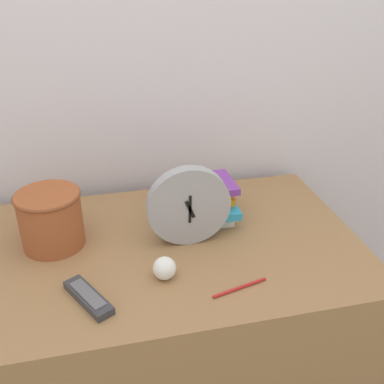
# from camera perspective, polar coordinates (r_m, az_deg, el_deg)

# --- Properties ---
(wall_back) EXTENTS (6.00, 0.04, 2.40)m
(wall_back) POSITION_cam_1_polar(r_m,az_deg,el_deg) (1.49, -7.43, 16.73)
(wall_back) COLOR silver
(wall_back) RESTS_ON ground_plane
(desk) EXTENTS (1.14, 0.68, 0.76)m
(desk) POSITION_cam_1_polar(r_m,az_deg,el_deg) (1.53, -3.64, -18.44)
(desk) COLOR olive
(desk) RESTS_ON ground_plane
(desk_clock) EXTENTS (0.23, 0.04, 0.23)m
(desk_clock) POSITION_cam_1_polar(r_m,az_deg,el_deg) (1.23, -0.42, -1.83)
(desk_clock) COLOR #99999E
(desk_clock) RESTS_ON desk
(book_stack) EXTENTS (0.25, 0.19, 0.13)m
(book_stack) POSITION_cam_1_polar(r_m,az_deg,el_deg) (1.37, 0.56, -1.33)
(book_stack) COLOR white
(book_stack) RESTS_ON desk
(basket) EXTENTS (0.18, 0.18, 0.16)m
(basket) POSITION_cam_1_polar(r_m,az_deg,el_deg) (1.30, -17.52, -3.13)
(basket) COLOR #994C28
(basket) RESTS_ON desk
(tv_remote) EXTENTS (0.12, 0.16, 0.02)m
(tv_remote) POSITION_cam_1_polar(r_m,az_deg,el_deg) (1.12, -13.04, -12.89)
(tv_remote) COLOR #333338
(tv_remote) RESTS_ON desk
(crumpled_paper_ball) EXTENTS (0.06, 0.06, 0.06)m
(crumpled_paper_ball) POSITION_cam_1_polar(r_m,az_deg,el_deg) (1.15, -3.51, -9.64)
(crumpled_paper_ball) COLOR white
(crumpled_paper_ball) RESTS_ON desk
(pen) EXTENTS (0.15, 0.04, 0.01)m
(pen) POSITION_cam_1_polar(r_m,az_deg,el_deg) (1.14, 6.08, -12.00)
(pen) COLOR #B21E1E
(pen) RESTS_ON desk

